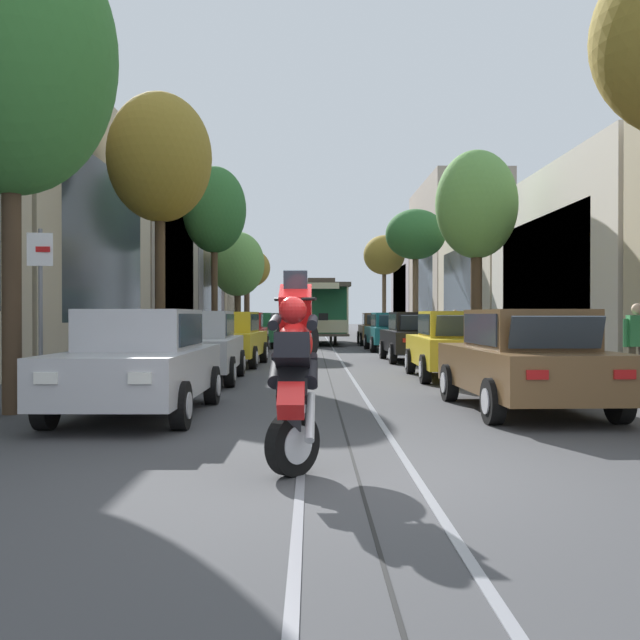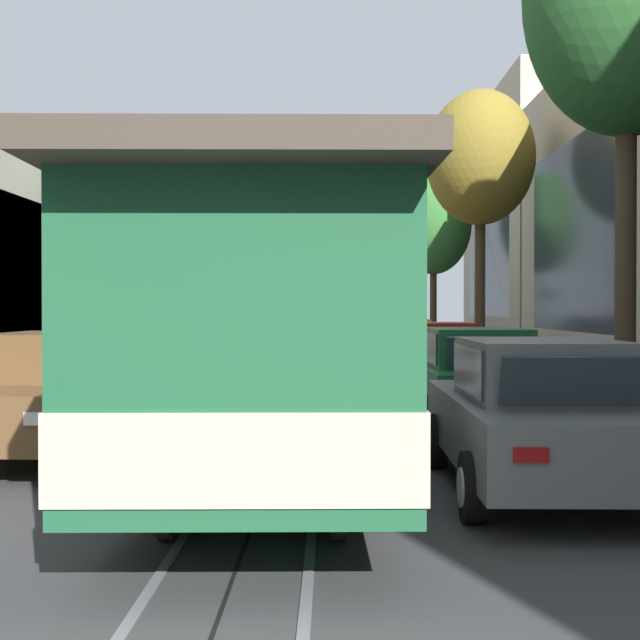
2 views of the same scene
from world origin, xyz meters
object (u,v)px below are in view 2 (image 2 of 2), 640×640
(street_sign_post, at_px, (418,313))
(pedestrian_on_right_pavement, at_px, (155,333))
(parked_car_brown_near_right, at_px, (244,335))
(street_tree_kerb_left_near, at_px, (433,224))
(parked_car_silver_near_left, at_px, (386,335))
(street_tree_kerb_left_second, at_px, (480,159))
(parked_car_silver_second_left, at_px, (396,339))
(parked_car_brown_fifth_right, at_px, (55,393))
(parked_car_yellow_second_right, at_px, (226,340))
(parked_car_yellow_mid_left, at_px, (404,345))
(motorcycle_with_rider, at_px, (329,327))
(parked_car_red_fourth_left, at_px, (436,357))
(parked_car_green_fifth_left, at_px, (473,376))
(street_tree_kerb_right_near, at_px, (201,234))
(cable_car_trolley, at_px, (266,331))
(parked_car_grey_sixth_left, at_px, (539,415))
(parked_car_black_mid_right, at_px, (200,348))
(street_tree_kerb_right_second, at_px, (124,194))
(parked_car_teal_fourth_right, at_px, (150,364))

(street_sign_post, bearing_deg, pedestrian_on_right_pavement, 18.96)
(parked_car_brown_near_right, bearing_deg, street_tree_kerb_left_near, -178.56)
(parked_car_silver_near_left, height_order, street_tree_kerb_left_second, street_tree_kerb_left_second)
(parked_car_silver_second_left, bearing_deg, street_sign_post, -103.42)
(parked_car_brown_fifth_right, distance_m, pedestrian_on_right_pavement, 21.68)
(street_tree_kerb_left_near, xyz_separation_m, street_tree_kerb_left_second, (-0.05, 10.85, 0.80))
(parked_car_yellow_second_right, height_order, parked_car_brown_fifth_right, same)
(parked_car_yellow_mid_left, height_order, motorcycle_with_rider, motorcycle_with_rider)
(parked_car_red_fourth_left, height_order, parked_car_green_fifth_left, same)
(parked_car_yellow_mid_left, distance_m, parked_car_green_fifth_left, 11.54)
(street_tree_kerb_right_near, bearing_deg, cable_car_trolley, 99.94)
(street_tree_kerb_right_near, bearing_deg, parked_car_silver_near_left, 171.84)
(street_tree_kerb_right_near, bearing_deg, parked_car_green_fifth_left, 108.86)
(parked_car_grey_sixth_left, relative_size, cable_car_trolley, 0.48)
(cable_car_trolley, bearing_deg, parked_car_brown_fifth_right, -34.32)
(street_tree_kerb_right_near, height_order, cable_car_trolley, street_tree_kerb_right_near)
(parked_car_silver_second_left, relative_size, pedestrian_on_right_pavement, 2.55)
(parked_car_red_fourth_left, xyz_separation_m, parked_car_black_mid_right, (5.97, -4.24, 0.00))
(street_tree_kerb_left_second, bearing_deg, street_tree_kerb_right_second, 8.76)
(street_tree_kerb_left_near, height_order, cable_car_trolley, street_tree_kerb_left_near)
(street_tree_kerb_left_near, bearing_deg, parked_car_green_fifth_left, 84.90)
(parked_car_silver_second_left, distance_m, cable_car_trolley, 21.55)
(parked_car_brown_fifth_right, relative_size, street_sign_post, 1.59)
(parked_car_silver_second_left, bearing_deg, parked_car_brown_fifth_right, 73.00)
(parked_car_yellow_second_right, xyz_separation_m, parked_car_brown_fifth_right, (-0.05, 18.70, 0.00))
(parked_car_grey_sixth_left, bearing_deg, parked_car_brown_near_right, -77.90)
(parked_car_silver_near_left, distance_m, parked_car_brown_near_right, 5.88)
(parked_car_green_fifth_left, height_order, parked_car_teal_fourth_right, same)
(parked_car_brown_fifth_right, relative_size, pedestrian_on_right_pavement, 2.55)
(parked_car_silver_near_left, distance_m, parked_car_yellow_second_right, 8.49)
(parked_car_silver_near_left, relative_size, street_tree_kerb_left_near, 0.58)
(parked_car_red_fourth_left, bearing_deg, street_tree_kerb_right_near, -65.78)
(cable_car_trolley, bearing_deg, parked_car_yellow_mid_left, -99.90)
(parked_car_black_mid_right, relative_size, street_tree_kerb_left_second, 0.53)
(pedestrian_on_right_pavement, bearing_deg, parked_car_yellow_mid_left, 141.20)
(parked_car_teal_fourth_right, xyz_separation_m, parked_car_brown_fifth_right, (0.02, 5.80, 0.00))
(parked_car_red_fourth_left, bearing_deg, parked_car_brown_fifth_right, 54.12)
(parked_car_yellow_mid_left, bearing_deg, parked_car_green_fifth_left, 90.76)
(parked_car_black_mid_right, xyz_separation_m, motorcycle_with_rider, (-3.51, -16.08, 0.22))
(parked_car_yellow_second_right, bearing_deg, parked_car_silver_near_left, -134.30)
(parked_car_brown_fifth_right, relative_size, street_tree_kerb_right_second, 0.64)
(street_tree_kerb_right_second, distance_m, motorcycle_with_rider, 17.67)
(parked_car_black_mid_right, height_order, parked_car_teal_fourth_right, same)
(parked_car_green_fifth_left, xyz_separation_m, street_sign_post, (-1.37, -22.20, 0.91))
(parked_car_teal_fourth_right, bearing_deg, pedestrian_on_right_pavement, -78.78)
(parked_car_black_mid_right, height_order, motorcycle_with_rider, motorcycle_with_rider)
(parked_car_black_mid_right, distance_m, pedestrian_on_right_pavement, 9.50)
(parked_car_teal_fourth_right, relative_size, parked_car_brown_fifth_right, 1.00)
(parked_car_teal_fourth_right, distance_m, cable_car_trolley, 8.34)
(parked_car_green_fifth_left, xyz_separation_m, street_tree_kerb_left_near, (-1.95, -21.81, 4.60))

